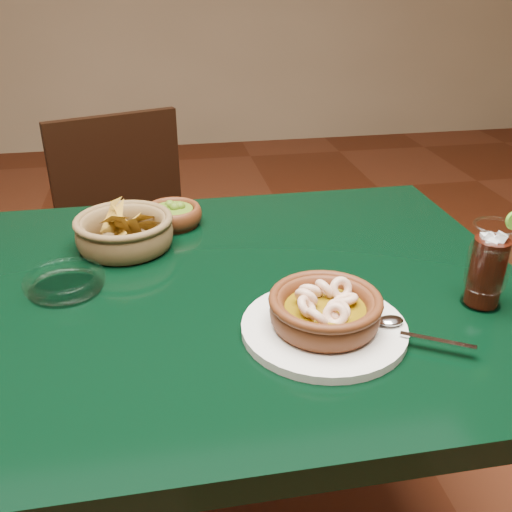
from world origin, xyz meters
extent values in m
cube|color=black|center=(0.00, 0.00, 0.73)|extent=(1.20, 0.80, 0.04)
cylinder|color=black|center=(0.54, 0.34, 0.35)|extent=(0.06, 0.06, 0.71)
cube|color=black|center=(-0.06, 0.64, 0.42)|extent=(0.50, 0.50, 0.04)
cylinder|color=black|center=(-0.16, 0.42, 0.21)|extent=(0.03, 0.03, 0.42)
cylinder|color=black|center=(0.16, 0.54, 0.21)|extent=(0.03, 0.03, 0.42)
cylinder|color=black|center=(-0.28, 0.74, 0.21)|extent=(0.03, 0.03, 0.42)
cylinder|color=black|center=(0.04, 0.86, 0.21)|extent=(0.03, 0.03, 0.42)
cube|color=black|center=(-0.12, 0.81, 0.65)|extent=(0.36, 0.15, 0.41)
cylinder|color=silver|center=(0.21, -0.16, 0.76)|extent=(0.24, 0.24, 0.01)
cylinder|color=#47200E|center=(0.21, -0.16, 0.77)|extent=(0.14, 0.14, 0.01)
torus|color=#47200E|center=(0.21, -0.16, 0.78)|extent=(0.18, 0.18, 0.04)
torus|color=#47200E|center=(0.21, -0.16, 0.80)|extent=(0.16, 0.16, 0.01)
cylinder|color=#604906|center=(0.21, -0.16, 0.79)|extent=(0.12, 0.12, 0.01)
torus|color=beige|center=(0.25, -0.15, 0.80)|extent=(0.05, 0.05, 0.03)
torus|color=beige|center=(0.24, -0.13, 0.80)|extent=(0.05, 0.03, 0.05)
torus|color=beige|center=(0.22, -0.13, 0.80)|extent=(0.04, 0.04, 0.04)
torus|color=beige|center=(0.20, -0.12, 0.80)|extent=(0.04, 0.04, 0.04)
torus|color=beige|center=(0.19, -0.15, 0.80)|extent=(0.04, 0.05, 0.04)
torus|color=beige|center=(0.18, -0.17, 0.80)|extent=(0.04, 0.04, 0.04)
torus|color=beige|center=(0.19, -0.19, 0.80)|extent=(0.04, 0.05, 0.05)
torus|color=beige|center=(0.22, -0.19, 0.80)|extent=(0.04, 0.04, 0.04)
torus|color=beige|center=(0.23, -0.18, 0.80)|extent=(0.04, 0.04, 0.03)
cube|color=silver|center=(0.35, -0.23, 0.77)|extent=(0.09, 0.06, 0.00)
ellipsoid|color=silver|center=(0.31, -0.18, 0.77)|extent=(0.04, 0.03, 0.01)
cylinder|color=brown|center=(-0.07, 0.18, 0.75)|extent=(0.15, 0.15, 0.01)
torus|color=brown|center=(-0.07, 0.18, 0.78)|extent=(0.21, 0.21, 0.06)
torus|color=brown|center=(-0.07, 0.18, 0.81)|extent=(0.18, 0.18, 0.01)
cone|color=olive|center=(-0.07, 0.17, 0.79)|extent=(0.09, 0.07, 0.06)
cone|color=olive|center=(-0.08, 0.19, 0.78)|extent=(0.08, 0.07, 0.04)
cone|color=olive|center=(-0.09, 0.17, 0.80)|extent=(0.05, 0.07, 0.08)
cone|color=olive|center=(-0.08, 0.13, 0.79)|extent=(0.07, 0.09, 0.07)
cone|color=olive|center=(-0.09, 0.21, 0.82)|extent=(0.05, 0.09, 0.07)
cone|color=olive|center=(-0.04, 0.20, 0.80)|extent=(0.07, 0.06, 0.05)
cone|color=olive|center=(-0.08, 0.17, 0.82)|extent=(0.04, 0.08, 0.08)
cone|color=olive|center=(-0.07, 0.17, 0.78)|extent=(0.07, 0.03, 0.07)
cone|color=olive|center=(-0.08, 0.19, 0.78)|extent=(0.02, 0.07, 0.07)
cone|color=olive|center=(-0.06, 0.22, 0.78)|extent=(0.08, 0.09, 0.06)
cone|color=olive|center=(-0.11, 0.19, 0.79)|extent=(0.05, 0.09, 0.08)
cone|color=olive|center=(-0.09, 0.14, 0.83)|extent=(0.07, 0.06, 0.05)
cone|color=olive|center=(-0.07, 0.14, 0.81)|extent=(0.06, 0.07, 0.08)
cone|color=olive|center=(-0.03, 0.21, 0.78)|extent=(0.09, 0.06, 0.07)
cone|color=olive|center=(-0.08, 0.16, 0.82)|extent=(0.08, 0.09, 0.06)
cone|color=olive|center=(-0.08, 0.17, 0.79)|extent=(0.09, 0.04, 0.08)
cone|color=olive|center=(-0.06, 0.14, 0.81)|extent=(0.08, 0.05, 0.08)
cone|color=olive|center=(-0.03, 0.16, 0.81)|extent=(0.07, 0.06, 0.04)
cylinder|color=#47200E|center=(0.02, 0.27, 0.75)|extent=(0.10, 0.10, 0.01)
torus|color=#47200E|center=(0.02, 0.27, 0.77)|extent=(0.14, 0.14, 0.04)
cylinder|color=#32520E|center=(0.02, 0.27, 0.78)|extent=(0.08, 0.08, 0.01)
sphere|color=#32520E|center=(0.02, 0.27, 0.79)|extent=(0.02, 0.02, 0.02)
sphere|color=#32520E|center=(0.02, 0.28, 0.79)|extent=(0.02, 0.02, 0.02)
sphere|color=#32520E|center=(0.00, 0.26, 0.79)|extent=(0.02, 0.02, 0.02)
sphere|color=#32520E|center=(0.04, 0.27, 0.79)|extent=(0.02, 0.02, 0.02)
sphere|color=#32520E|center=(0.04, 0.27, 0.79)|extent=(0.02, 0.02, 0.02)
cylinder|color=white|center=(0.48, -0.13, 0.75)|extent=(0.06, 0.06, 0.01)
torus|color=white|center=(0.48, -0.13, 0.82)|extent=(0.13, 0.13, 0.07)
cylinder|color=black|center=(0.48, -0.13, 0.81)|extent=(0.05, 0.05, 0.11)
cube|color=silver|center=(0.47, -0.12, 0.86)|extent=(0.02, 0.02, 0.02)
cube|color=silver|center=(0.48, -0.13, 0.86)|extent=(0.03, 0.02, 0.02)
cube|color=silver|center=(0.49, -0.13, 0.86)|extent=(0.03, 0.02, 0.02)
cube|color=silver|center=(0.47, -0.12, 0.86)|extent=(0.03, 0.02, 0.02)
cube|color=silver|center=(0.49, -0.13, 0.86)|extent=(0.02, 0.02, 0.02)
cube|color=silver|center=(0.47, -0.13, 0.85)|extent=(0.02, 0.02, 0.02)
torus|color=white|center=(0.48, -0.13, 0.88)|extent=(0.07, 0.07, 0.00)
cylinder|color=white|center=(-0.17, 0.03, 0.75)|extent=(0.12, 0.12, 0.01)
torus|color=white|center=(-0.17, 0.03, 0.77)|extent=(0.14, 0.14, 0.03)
camera|label=1|loc=(0.00, -0.82, 1.22)|focal=40.00mm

